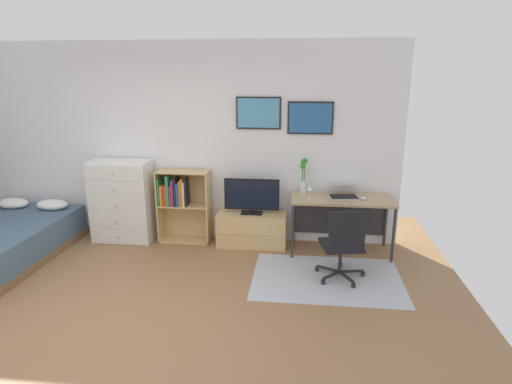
{
  "coord_description": "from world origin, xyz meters",
  "views": [
    {
      "loc": [
        1.77,
        -3.22,
        2.27
      ],
      "look_at": [
        1.22,
        1.5,
        0.94
      ],
      "focal_mm": 29.74,
      "sensor_mm": 36.0,
      "label": 1
    }
  ],
  "objects_px": {
    "tv_stand": "(252,229)",
    "desk": "(341,206)",
    "laptop": "(343,191)",
    "bookshelf": "(180,200)",
    "office_chair": "(343,243)",
    "computer_mouse": "(364,198)",
    "television": "(252,197)",
    "dresser": "(122,201)",
    "wine_glass": "(310,188)",
    "bamboo_vase": "(303,176)"
  },
  "relations": [
    {
      "from": "bookshelf",
      "to": "dresser",
      "type": "bearing_deg",
      "value": -175.4
    },
    {
      "from": "bookshelf",
      "to": "laptop",
      "type": "relative_size",
      "value": 2.25
    },
    {
      "from": "bookshelf",
      "to": "wine_glass",
      "type": "bearing_deg",
      "value": -6.72
    },
    {
      "from": "desk",
      "to": "computer_mouse",
      "type": "distance_m",
      "value": 0.32
    },
    {
      "from": "desk",
      "to": "laptop",
      "type": "height_order",
      "value": "laptop"
    },
    {
      "from": "dresser",
      "to": "tv_stand",
      "type": "height_order",
      "value": "dresser"
    },
    {
      "from": "television",
      "to": "laptop",
      "type": "bearing_deg",
      "value": 0.81
    },
    {
      "from": "computer_mouse",
      "to": "desk",
      "type": "bearing_deg",
      "value": 154.9
    },
    {
      "from": "dresser",
      "to": "wine_glass",
      "type": "height_order",
      "value": "dresser"
    },
    {
      "from": "desk",
      "to": "laptop",
      "type": "bearing_deg",
      "value": 56.11
    },
    {
      "from": "television",
      "to": "desk",
      "type": "height_order",
      "value": "television"
    },
    {
      "from": "bookshelf",
      "to": "computer_mouse",
      "type": "distance_m",
      "value": 2.46
    },
    {
      "from": "bookshelf",
      "to": "desk",
      "type": "bearing_deg",
      "value": -1.83
    },
    {
      "from": "television",
      "to": "computer_mouse",
      "type": "relative_size",
      "value": 7.08
    },
    {
      "from": "desk",
      "to": "laptop",
      "type": "distance_m",
      "value": 0.2
    },
    {
      "from": "television",
      "to": "desk",
      "type": "bearing_deg",
      "value": 0.12
    },
    {
      "from": "wine_glass",
      "to": "tv_stand",
      "type": "bearing_deg",
      "value": 168.26
    },
    {
      "from": "bookshelf",
      "to": "office_chair",
      "type": "bearing_deg",
      "value": -24.57
    },
    {
      "from": "laptop",
      "to": "computer_mouse",
      "type": "distance_m",
      "value": 0.29
    },
    {
      "from": "tv_stand",
      "to": "laptop",
      "type": "xyz_separation_m",
      "value": [
        1.19,
        -0.01,
        0.57
      ]
    },
    {
      "from": "bookshelf",
      "to": "bamboo_vase",
      "type": "relative_size",
      "value": 2.14
    },
    {
      "from": "tv_stand",
      "to": "computer_mouse",
      "type": "height_order",
      "value": "computer_mouse"
    },
    {
      "from": "bookshelf",
      "to": "tv_stand",
      "type": "relative_size",
      "value": 1.08
    },
    {
      "from": "dresser",
      "to": "computer_mouse",
      "type": "height_order",
      "value": "dresser"
    },
    {
      "from": "bookshelf",
      "to": "tv_stand",
      "type": "bearing_deg",
      "value": -2.84
    },
    {
      "from": "television",
      "to": "computer_mouse",
      "type": "distance_m",
      "value": 1.45
    },
    {
      "from": "office_chair",
      "to": "computer_mouse",
      "type": "height_order",
      "value": "office_chair"
    },
    {
      "from": "tv_stand",
      "to": "desk",
      "type": "relative_size",
      "value": 0.72
    },
    {
      "from": "tv_stand",
      "to": "laptop",
      "type": "height_order",
      "value": "laptop"
    },
    {
      "from": "dresser",
      "to": "bookshelf",
      "type": "distance_m",
      "value": 0.81
    },
    {
      "from": "office_chair",
      "to": "laptop",
      "type": "bearing_deg",
      "value": 76.39
    },
    {
      "from": "laptop",
      "to": "wine_glass",
      "type": "xyz_separation_m",
      "value": [
        -0.43,
        -0.15,
        0.07
      ]
    },
    {
      "from": "desk",
      "to": "dresser",
      "type": "bearing_deg",
      "value": 179.91
    },
    {
      "from": "dresser",
      "to": "wine_glass",
      "type": "relative_size",
      "value": 6.3
    },
    {
      "from": "dresser",
      "to": "laptop",
      "type": "relative_size",
      "value": 2.54
    },
    {
      "from": "laptop",
      "to": "wine_glass",
      "type": "relative_size",
      "value": 2.48
    },
    {
      "from": "television",
      "to": "wine_glass",
      "type": "bearing_deg",
      "value": -10.13
    },
    {
      "from": "dresser",
      "to": "bamboo_vase",
      "type": "distance_m",
      "value": 2.52
    },
    {
      "from": "computer_mouse",
      "to": "bamboo_vase",
      "type": "relative_size",
      "value": 0.22
    },
    {
      "from": "computer_mouse",
      "to": "laptop",
      "type": "bearing_deg",
      "value": 151.49
    },
    {
      "from": "dresser",
      "to": "computer_mouse",
      "type": "bearing_deg",
      "value": -2.23
    },
    {
      "from": "laptop",
      "to": "tv_stand",
      "type": "bearing_deg",
      "value": 171.58
    },
    {
      "from": "bamboo_vase",
      "to": "computer_mouse",
      "type": "bearing_deg",
      "value": -17.4
    },
    {
      "from": "tv_stand",
      "to": "desk",
      "type": "xyz_separation_m",
      "value": [
        1.18,
        -0.02,
        0.38
      ]
    },
    {
      "from": "dresser",
      "to": "tv_stand",
      "type": "relative_size",
      "value": 1.22
    },
    {
      "from": "desk",
      "to": "laptop",
      "type": "xyz_separation_m",
      "value": [
        0.01,
        0.01,
        0.2
      ]
    },
    {
      "from": "office_chair",
      "to": "wine_glass",
      "type": "relative_size",
      "value": 4.78
    },
    {
      "from": "television",
      "to": "office_chair",
      "type": "relative_size",
      "value": 0.86
    },
    {
      "from": "desk",
      "to": "computer_mouse",
      "type": "bearing_deg",
      "value": -25.1
    },
    {
      "from": "television",
      "to": "office_chair",
      "type": "bearing_deg",
      "value": -38.54
    }
  ]
}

